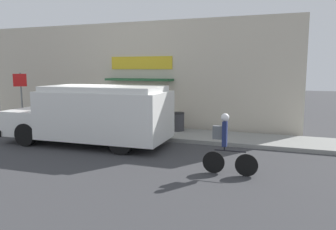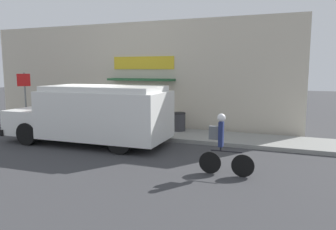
% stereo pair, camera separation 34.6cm
% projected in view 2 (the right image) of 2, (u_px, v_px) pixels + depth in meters
% --- Properties ---
extents(ground_plane, '(70.00, 70.00, 0.00)m').
position_uv_depth(ground_plane, '(100.00, 136.00, 14.04)').
color(ground_plane, '#38383A').
extents(sidewalk, '(28.00, 2.25, 0.15)m').
position_uv_depth(sidewalk, '(114.00, 130.00, 15.07)').
color(sidewalk, gray).
rests_on(sidewalk, ground_plane).
extents(storefront, '(16.31, 0.79, 5.05)m').
position_uv_depth(storefront, '(128.00, 75.00, 16.05)').
color(storefront, beige).
rests_on(storefront, ground_plane).
extents(school_bus, '(6.41, 2.86, 2.23)m').
position_uv_depth(school_bus, '(94.00, 114.00, 12.37)').
color(school_bus, white).
rests_on(school_bus, ground_plane).
extents(cyclist, '(1.50, 0.22, 1.68)m').
position_uv_depth(cyclist, '(222.00, 144.00, 8.78)').
color(cyclist, black).
rests_on(cyclist, ground_plane).
extents(stop_sign_post, '(0.45, 0.45, 2.52)m').
position_uv_depth(stop_sign_post, '(25.00, 90.00, 15.89)').
color(stop_sign_post, slate).
rests_on(stop_sign_post, sidewalk).
extents(trash_bin, '(0.63, 0.63, 0.80)m').
position_uv_depth(trash_bin, '(178.00, 122.00, 14.38)').
color(trash_bin, '#38383D').
rests_on(trash_bin, sidewalk).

